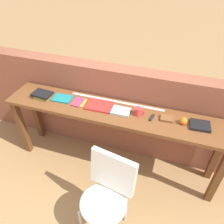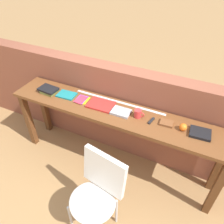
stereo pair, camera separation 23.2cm
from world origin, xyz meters
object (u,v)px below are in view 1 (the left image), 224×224
at_px(leather_journal_brown, 167,118).
at_px(book_stack_leftmost, 43,95).
at_px(pamphlet_pile_colourful, 79,102).
at_px(chair_white_moulded, 107,193).
at_px(sports_ball_small, 184,121).
at_px(book_open_centre, 99,105).
at_px(multitool_folded, 152,117).
at_px(mug, 138,111).
at_px(magazine_cycling, 62,98).
at_px(book_repair_rightmost, 200,125).

bearing_deg(leather_journal_brown, book_stack_leftmost, 177.99).
relative_size(book_stack_leftmost, pamphlet_pile_colourful, 1.37).
relative_size(chair_white_moulded, sports_ball_small, 11.93).
bearing_deg(sports_ball_small, book_open_centre, 179.31).
xyz_separation_m(multitool_folded, leather_journal_brown, (0.15, 0.03, 0.00)).
bearing_deg(multitool_folded, book_stack_leftmost, -179.37).
bearing_deg(chair_white_moulded, mug, 83.13).
bearing_deg(book_stack_leftmost, leather_journal_brown, 1.68).
bearing_deg(leather_journal_brown, magazine_cycling, 176.83).
height_order(pamphlet_pile_colourful, book_repair_rightmost, book_repair_rightmost).
height_order(magazine_cycling, book_repair_rightmost, book_repair_rightmost).
xyz_separation_m(book_stack_leftmost, mug, (1.14, 0.02, 0.02)).
bearing_deg(pamphlet_pile_colourful, book_repair_rightmost, 0.25).
xyz_separation_m(book_stack_leftmost, leather_journal_brown, (1.44, 0.04, -0.02)).
xyz_separation_m(book_stack_leftmost, pamphlet_pile_colourful, (0.44, 0.03, -0.02)).
height_order(leather_journal_brown, sports_ball_small, sports_ball_small).
height_order(book_open_centre, mug, mug).
relative_size(chair_white_moulded, book_open_centre, 3.08).
xyz_separation_m(book_open_centre, multitool_folded, (0.59, -0.02, -0.00)).
distance_m(book_stack_leftmost, leather_journal_brown, 1.44).
relative_size(chair_white_moulded, pamphlet_pile_colourful, 5.17).
height_order(magazine_cycling, book_open_centre, book_open_centre).
bearing_deg(pamphlet_pile_colourful, book_open_centre, 1.25).
distance_m(book_open_centre, mug, 0.44).
bearing_deg(magazine_cycling, chair_white_moulded, -46.48).
distance_m(book_open_centre, leather_journal_brown, 0.74).
bearing_deg(pamphlet_pile_colourful, multitool_folded, -0.97).
bearing_deg(mug, book_stack_leftmost, -178.84).
bearing_deg(pamphlet_pile_colourful, book_stack_leftmost, -176.34).
bearing_deg(book_repair_rightmost, sports_ball_small, 179.94).
bearing_deg(magazine_cycling, book_repair_rightmost, -2.68).
bearing_deg(sports_ball_small, chair_white_moulded, -126.06).
bearing_deg(chair_white_moulded, magazine_cycling, 136.31).
xyz_separation_m(multitool_folded, book_repair_rightmost, (0.48, 0.02, 0.01)).
distance_m(pamphlet_pile_colourful, leather_journal_brown, 0.99).
bearing_deg(magazine_cycling, book_stack_leftmost, -175.13).
relative_size(mug, book_repair_rightmost, 0.56).
xyz_separation_m(magazine_cycling, mug, (0.90, -0.01, 0.04)).
height_order(mug, book_repair_rightmost, mug).
height_order(sports_ball_small, book_repair_rightmost, sports_ball_small).
relative_size(multitool_folded, book_repair_rightmost, 0.56).
bearing_deg(book_stack_leftmost, chair_white_moulded, -35.44).
bearing_deg(book_repair_rightmost, chair_white_moulded, -136.89).
height_order(chair_white_moulded, book_open_centre, book_open_centre).
relative_size(pamphlet_pile_colourful, book_repair_rightmost, 0.88).
distance_m(chair_white_moulded, leather_journal_brown, 0.95).
relative_size(chair_white_moulded, book_stack_leftmost, 3.78).
xyz_separation_m(pamphlet_pile_colourful, multitool_folded, (0.84, -0.01, 0.00)).
xyz_separation_m(chair_white_moulded, book_stack_leftmost, (-1.04, 0.74, 0.38)).
relative_size(mug, leather_journal_brown, 0.85).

